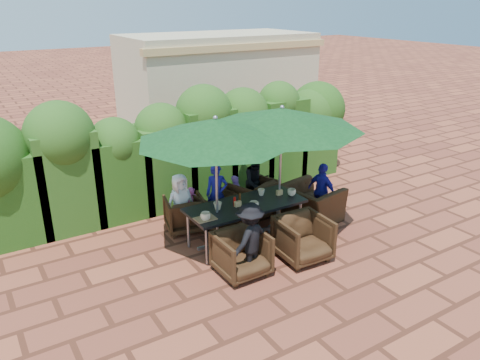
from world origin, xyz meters
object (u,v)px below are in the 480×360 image
dining_table (245,208)px  chair_far_right (253,196)px  umbrella_right (282,119)px  chair_far_left (185,212)px  umbrella_left (216,130)px  chair_near_left (242,252)px  chair_far_mid (217,208)px  chair_end_right (312,197)px  chair_near_right (303,237)px

dining_table → chair_far_right: size_ratio=2.56×
umbrella_right → chair_far_left: umbrella_right is taller
umbrella_left → chair_near_left: 2.01m
chair_far_mid → umbrella_right: bearing=126.3°
chair_far_mid → chair_end_right: chair_end_right is taller
chair_far_mid → chair_end_right: bearing=144.9°
umbrella_right → chair_far_right: size_ratio=3.45×
dining_table → chair_end_right: chair_end_right is taller
umbrella_right → chair_far_left: size_ratio=3.97×
dining_table → umbrella_right: umbrella_right is taller
chair_far_mid → chair_far_right: chair_far_right is taller
umbrella_left → chair_near_left: umbrella_left is taller
chair_far_left → chair_near_right: bearing=134.4°
chair_end_right → umbrella_left: bearing=84.5°
chair_far_left → chair_end_right: 2.56m
chair_far_right → chair_near_right: size_ratio=1.02×
umbrella_right → chair_end_right: 1.94m
chair_near_right → chair_far_right: bearing=86.3°
chair_near_right → chair_far_mid: bearing=110.9°
chair_far_left → chair_far_mid: 0.64m
umbrella_left → chair_end_right: bearing=2.9°
chair_far_right → chair_near_left: size_ratio=1.07×
chair_far_left → chair_far_right: chair_far_right is taller
chair_near_right → chair_end_right: size_ratio=0.77×
umbrella_right → chair_near_right: (-0.29, -1.09, -1.80)m
dining_table → chair_end_right: (1.64, 0.09, -0.20)m
umbrella_left → umbrella_right: size_ratio=0.90×
umbrella_right → chair_far_right: umbrella_right is taller
chair_far_left → chair_far_mid: (0.63, -0.14, -0.01)m
chair_far_left → chair_near_right: (1.24, -2.06, 0.05)m
chair_far_mid → chair_near_right: 2.02m
umbrella_left → dining_table: bearing=2.5°
umbrella_left → chair_near_right: 2.34m
umbrella_right → chair_near_right: size_ratio=3.51×
umbrella_left → chair_end_right: 2.84m
dining_table → umbrella_right: size_ratio=0.74×
umbrella_left → chair_far_left: bearing=97.7°
chair_far_mid → chair_near_left: size_ratio=0.91×
chair_far_right → dining_table: bearing=31.3°
chair_end_right → chair_far_right: bearing=40.7°
umbrella_right → chair_near_left: size_ratio=3.68×
chair_far_left → chair_near_right: size_ratio=0.88×
umbrella_right → chair_near_left: (-1.44, -0.94, -1.81)m
chair_far_right → chair_far_left: bearing=-24.0°
chair_far_right → chair_end_right: bearing=120.5°
chair_far_mid → chair_near_right: chair_near_right is taller
umbrella_left → chair_near_left: bearing=-93.0°
chair_far_left → chair_far_right: (1.48, -0.14, 0.06)m
umbrella_left → chair_near_left: (-0.05, -0.88, -1.81)m
dining_table → chair_far_mid: dining_table is taller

